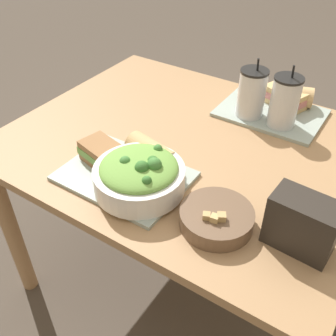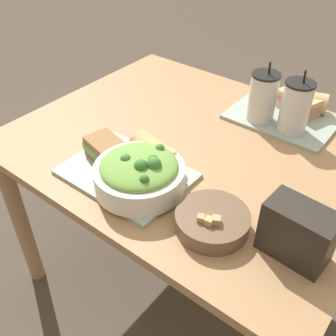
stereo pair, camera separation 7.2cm
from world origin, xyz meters
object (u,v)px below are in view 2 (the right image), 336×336
(drink_cup_dark, at_px, (263,98))
(drink_cup_red, at_px, (295,109))
(sandwich_far, at_px, (298,102))
(salad_bowl, at_px, (140,173))
(sandwich_near, at_px, (108,152))
(baguette_far, at_px, (310,102))
(chip_bag, at_px, (298,232))
(baguette_near, at_px, (155,152))
(soup_bowl, at_px, (212,221))

(drink_cup_dark, bearing_deg, drink_cup_red, 0.00)
(sandwich_far, height_order, drink_cup_dark, drink_cup_dark)
(sandwich_far, bearing_deg, salad_bowl, -84.31)
(sandwich_near, distance_m, sandwich_far, 0.71)
(salad_bowl, bearing_deg, sandwich_far, 75.79)
(sandwich_near, bearing_deg, drink_cup_dark, 77.05)
(baguette_far, bearing_deg, salad_bowl, 146.53)
(sandwich_far, xyz_separation_m, drink_cup_red, (0.04, -0.14, 0.05))
(baguette_far, bearing_deg, sandwich_far, 103.25)
(salad_bowl, relative_size, sandwich_near, 1.47)
(sandwich_far, distance_m, chip_bag, 0.67)
(salad_bowl, bearing_deg, baguette_far, 73.45)
(drink_cup_dark, bearing_deg, baguette_far, 53.68)
(baguette_near, height_order, drink_cup_dark, drink_cup_dark)
(baguette_near, height_order, drink_cup_red, drink_cup_red)
(salad_bowl, distance_m, soup_bowl, 0.24)
(sandwich_near, relative_size, chip_bag, 1.05)
(sandwich_near, distance_m, chip_bag, 0.58)
(salad_bowl, bearing_deg, baguette_near, 108.89)
(drink_cup_red, bearing_deg, sandwich_far, 105.35)
(drink_cup_red, relative_size, chip_bag, 1.34)
(sandwich_near, xyz_separation_m, drink_cup_dark, (0.24, 0.50, 0.05))
(baguette_far, xyz_separation_m, chip_bag, (0.23, -0.63, 0.02))
(sandwich_near, height_order, baguette_far, baguette_far)
(baguette_near, distance_m, drink_cup_dark, 0.44)
(drink_cup_dark, distance_m, drink_cup_red, 0.12)
(sandwich_near, bearing_deg, soup_bowl, 8.72)
(salad_bowl, xyz_separation_m, drink_cup_dark, (0.09, 0.53, 0.03))
(soup_bowl, bearing_deg, sandwich_near, 175.65)
(soup_bowl, distance_m, sandwich_near, 0.39)
(sandwich_far, height_order, drink_cup_red, drink_cup_red)
(baguette_far, relative_size, chip_bag, 0.81)
(sandwich_near, relative_size, baguette_near, 1.01)
(baguette_near, xyz_separation_m, drink_cup_red, (0.24, 0.42, 0.04))
(baguette_far, height_order, chip_bag, chip_bag)
(salad_bowl, height_order, drink_cup_dark, drink_cup_dark)
(salad_bowl, distance_m, drink_cup_dark, 0.54)
(soup_bowl, distance_m, drink_cup_dark, 0.55)
(salad_bowl, xyz_separation_m, chip_bag, (0.43, 0.05, 0.01))
(sandwich_far, relative_size, baguette_far, 1.32)
(sandwich_near, distance_m, baguette_near, 0.14)
(baguette_far, bearing_deg, soup_bowl, 165.78)
(baguette_far, height_order, drink_cup_dark, drink_cup_dark)
(salad_bowl, relative_size, baguette_near, 1.48)
(soup_bowl, relative_size, sandwich_near, 1.10)
(soup_bowl, bearing_deg, drink_cup_red, 93.31)
(soup_bowl, height_order, baguette_near, baguette_near)
(drink_cup_dark, bearing_deg, sandwich_far, 59.63)
(sandwich_near, bearing_deg, baguette_far, 74.38)
(salad_bowl, bearing_deg, sandwich_near, 168.13)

